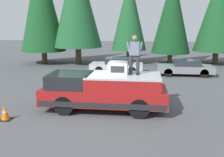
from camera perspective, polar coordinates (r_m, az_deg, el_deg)
The scene contains 12 objects.
ground_plane at distance 11.63m, azimuth -4.63°, elevation -7.12°, with size 90.00×90.00×0.00m, color #4C4F51.
pickup_truck at distance 11.45m, azimuth -1.77°, elevation -2.82°, with size 2.01×5.54×1.65m.
compressor_unit at distance 11.25m, azimuth 1.38°, elevation 2.40°, with size 0.65×0.84×0.56m.
person_on_truck_bed at distance 11.12m, azimuth 5.05°, elevation 5.50°, with size 0.29×0.72×1.69m.
parked_car_grey at distance 19.92m, azimuth 15.98°, elevation 2.35°, with size 1.64×4.10×1.16m.
parked_car_silver at distance 20.16m, azimuth 1.08°, elevation 2.93°, with size 1.64×4.10×1.16m.
traffic_cone at distance 11.31m, azimuth -22.73°, elevation -7.09°, with size 0.47×0.47×0.62m.
conifer_far_left at distance 26.23m, azimuth 22.81°, elevation 14.13°, with size 4.29×4.29×9.01m.
conifer_left at distance 25.01m, azimuth 13.20°, elevation 14.03°, with size 3.62×3.62×8.46m.
conifer_center_left at distance 24.80m, azimuth 3.83°, elevation 14.37°, with size 3.34×3.34×8.24m.
conifer_center_right at distance 24.60m, azimuth -7.82°, elevation 16.98°, with size 4.52×4.52×10.22m.
conifer_right at distance 25.70m, azimuth -15.46°, elevation 16.32°, with size 4.19×4.19×10.51m.
Camera 1 is at (-10.74, -2.27, 3.86)m, focal length 41.03 mm.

